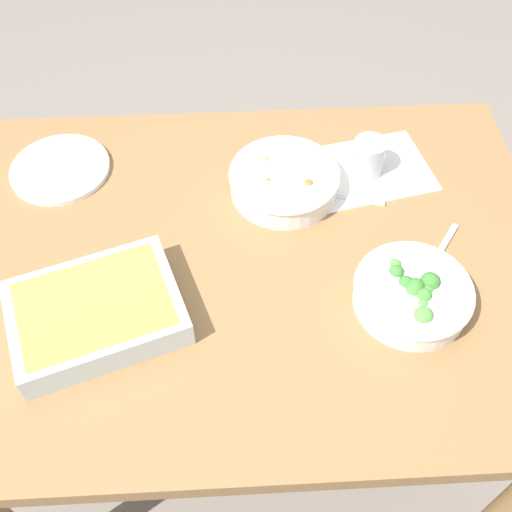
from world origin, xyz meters
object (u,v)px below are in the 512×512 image
baking_dish (96,312)px  drink_cup (368,159)px  side_plate (60,169)px  spoon_by_stew (332,196)px  spoon_by_broccoli (434,261)px  broccoli_bowl (413,294)px  stew_bowl (284,180)px

baking_dish → drink_cup: 0.66m
side_plate → spoon_by_stew: size_ratio=1.26×
baking_dish → spoon_by_broccoli: baking_dish is taller
side_plate → spoon_by_broccoli: side_plate is taller
spoon_by_stew → spoon_by_broccoli: size_ratio=1.15×
baking_dish → drink_cup: (-0.55, -0.36, 0.00)m
spoon_by_stew → side_plate: bearing=-10.7°
broccoli_bowl → spoon_by_broccoli: broccoli_bowl is taller
stew_bowl → spoon_by_broccoli: bearing=143.2°
stew_bowl → drink_cup: bearing=-165.1°
side_plate → stew_bowl: bearing=169.9°
baking_dish → spoon_by_broccoli: 0.66m
baking_dish → broccoli_bowl: bearing=-179.0°
stew_bowl → spoon_by_stew: bearing=166.2°
broccoli_bowl → baking_dish: bearing=1.0°
stew_bowl → baking_dish: size_ratio=0.67×
baking_dish → drink_cup: size_ratio=4.17×
baking_dish → spoon_by_broccoli: size_ratio=2.33×
side_plate → spoon_by_stew: (-0.60, 0.11, -0.00)m
stew_bowl → baking_dish: 0.48m
drink_cup → side_plate: bearing=-3.2°
broccoli_bowl → drink_cup: (0.02, -0.35, 0.01)m
drink_cup → spoon_by_broccoli: drink_cup is taller
drink_cup → side_plate: drink_cup is taller
broccoli_bowl → spoon_by_broccoli: 0.12m
baking_dish → spoon_by_broccoli: bearing=-170.9°
broccoli_bowl → drink_cup: 0.35m
drink_cup → stew_bowl: bearing=14.9°
stew_bowl → broccoli_bowl: size_ratio=1.07×
broccoli_bowl → drink_cup: bearing=-86.0°
drink_cup → spoon_by_broccoli: (-0.09, 0.26, -0.03)m
spoon_by_broccoli → broccoli_bowl: bearing=54.0°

